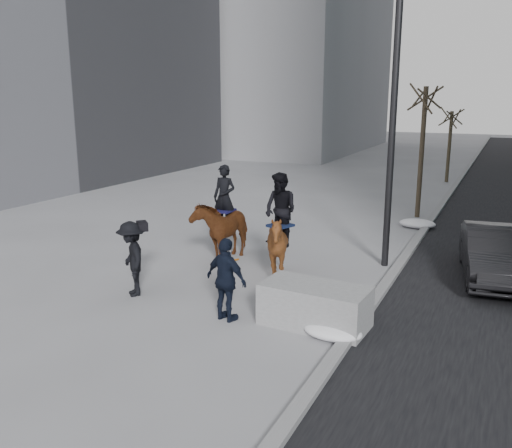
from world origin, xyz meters
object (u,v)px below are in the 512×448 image
at_px(mounted_right, 278,238).
at_px(mounted_left, 223,224).
at_px(car_near, 494,254).
at_px(planter, 315,306).

bearing_deg(mounted_right, mounted_left, 153.85).
height_order(car_near, mounted_left, mounted_left).
distance_m(car_near, mounted_left, 7.18).
height_order(planter, mounted_left, mounted_left).
xyz_separation_m(planter, mounted_left, (-3.92, 3.29, 0.57)).
relative_size(car_near, mounted_right, 1.48).
xyz_separation_m(planter, mounted_right, (-1.75, 2.23, 0.66)).
height_order(mounted_left, mounted_right, mounted_right).
relative_size(mounted_left, mounted_right, 0.98).
distance_m(planter, mounted_left, 5.15).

